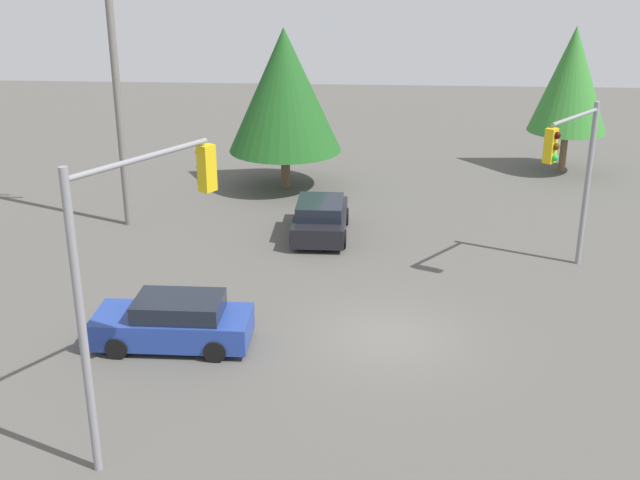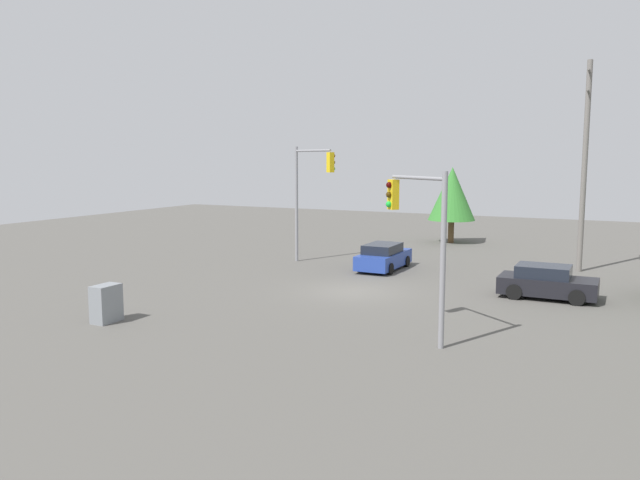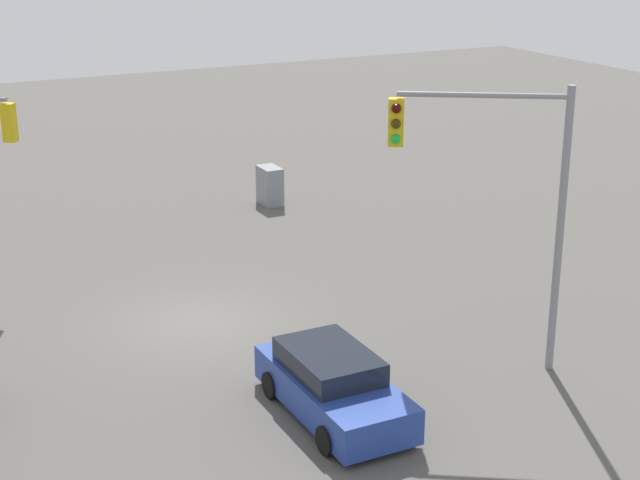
% 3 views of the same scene
% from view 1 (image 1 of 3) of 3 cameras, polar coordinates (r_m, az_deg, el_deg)
% --- Properties ---
extents(ground_plane, '(80.00, 80.00, 0.00)m').
position_cam_1_polar(ground_plane, '(22.78, 4.89, -6.87)').
color(ground_plane, '#54514C').
extents(sedan_blue, '(4.26, 1.91, 1.41)m').
position_cam_1_polar(sedan_blue, '(22.36, -10.33, -5.78)').
color(sedan_blue, '#233D93').
rests_on(sedan_blue, ground_plane).
extents(sedan_dark, '(2.02, 4.00, 1.42)m').
position_cam_1_polar(sedan_dark, '(29.84, 0.02, 1.55)').
color(sedan_dark, black).
rests_on(sedan_dark, ground_plane).
extents(traffic_signal_main, '(2.16, 2.64, 5.59)m').
position_cam_1_polar(traffic_signal_main, '(26.64, 17.58, 5.20)').
color(traffic_signal_main, gray).
rests_on(traffic_signal_main, ground_plane).
extents(traffic_signal_cross, '(2.30, 3.43, 6.64)m').
position_cam_1_polar(traffic_signal_cross, '(16.93, -13.12, -0.67)').
color(traffic_signal_cross, gray).
rests_on(traffic_signal_cross, ground_plane).
extents(utility_pole_tall, '(2.20, 0.28, 10.97)m').
position_cam_1_polar(utility_pole_tall, '(30.71, -14.34, 11.31)').
color(utility_pole_tall, slate).
rests_on(utility_pole_tall, ground_plane).
extents(tree_corner, '(4.90, 4.90, 6.97)m').
position_cam_1_polar(tree_corner, '(34.84, -2.55, 10.59)').
color(tree_corner, brown).
rests_on(tree_corner, ground_plane).
extents(tree_left, '(3.59, 3.59, 6.77)m').
position_cam_1_polar(tree_left, '(39.02, 17.44, 10.82)').
color(tree_left, brown).
rests_on(tree_left, ground_plane).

